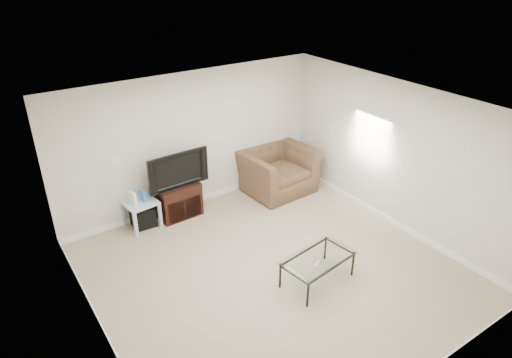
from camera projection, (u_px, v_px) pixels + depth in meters
floor at (273, 271)px, 6.82m from camera, size 5.00×5.00×0.00m
ceiling at (277, 111)px, 5.69m from camera, size 5.00×5.00×0.00m
wall_back at (192, 141)px, 8.10m from camera, size 5.00×0.02×2.50m
wall_left at (92, 261)px, 5.00m from camera, size 0.02×5.00×2.50m
wall_right at (397, 156)px, 7.51m from camera, size 0.02×5.00×2.50m
plate_back at (115, 160)px, 7.39m from camera, size 0.12×0.02×0.12m
plate_right_switch at (330, 128)px, 8.68m from camera, size 0.02×0.09×0.13m
plate_right_outlet at (337, 178)px, 8.89m from camera, size 0.02×0.08×0.12m
tv_stand at (178, 199)px, 8.13m from camera, size 0.77×0.55×0.62m
dvd_player at (178, 190)px, 8.01m from camera, size 0.43×0.31×0.06m
television at (176, 168)px, 7.83m from camera, size 1.04×0.25×0.64m
side_table at (141, 214)px, 7.82m from camera, size 0.57×0.57×0.49m
subwoofer at (143, 216)px, 7.88m from camera, size 0.39×0.39×0.37m
game_console at (133, 198)px, 7.57m from camera, size 0.09×0.17×0.23m
game_case at (143, 196)px, 7.68m from camera, size 0.08×0.15×0.20m
recliner at (277, 164)px, 8.86m from camera, size 1.36×0.93×1.14m
coffee_table at (317, 270)px, 6.53m from camera, size 1.13×0.74×0.41m
remote at (317, 264)px, 6.29m from camera, size 0.17×0.12×0.02m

